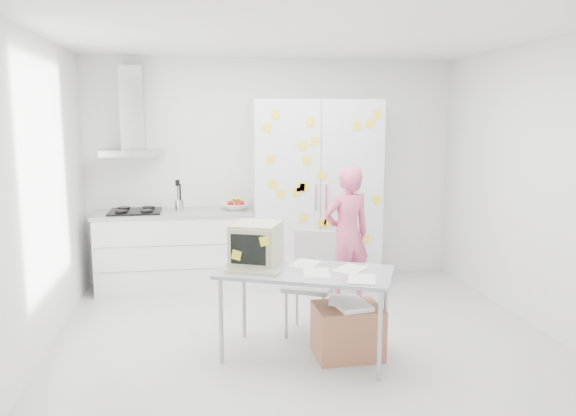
{
  "coord_description": "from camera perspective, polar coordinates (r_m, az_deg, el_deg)",
  "views": [
    {
      "loc": [
        -0.93,
        -4.85,
        2.0
      ],
      "look_at": [
        -0.02,
        0.79,
        1.07
      ],
      "focal_mm": 35.0,
      "sensor_mm": 36.0,
      "label": 1
    }
  ],
  "objects": [
    {
      "name": "desk",
      "position": [
        4.73,
        -1.46,
        -4.93
      ],
      "size": [
        1.56,
        1.2,
        1.11
      ],
      "rotation": [
        0.0,
        0.0,
        -0.41
      ],
      "color": "gray",
      "rests_on": "ground"
    },
    {
      "name": "chair",
      "position": [
        5.28,
        2.42,
        -6.9
      ],
      "size": [
        0.57,
        0.57,
        0.94
      ],
      "rotation": [
        0.0,
        0.0,
        -0.46
      ],
      "color": "#A6A6A4",
      "rests_on": "ground"
    },
    {
      "name": "floor",
      "position": [
        5.33,
        1.59,
        -12.92
      ],
      "size": [
        4.5,
        4.0,
        0.02
      ],
      "primitive_type": "cube",
      "color": "silver",
      "rests_on": "ground"
    },
    {
      "name": "ceiling",
      "position": [
        4.99,
        1.73,
        17.28
      ],
      "size": [
        4.5,
        4.0,
        0.02
      ],
      "primitive_type": "cube",
      "color": "white",
      "rests_on": "walls"
    },
    {
      "name": "walls",
      "position": [
        5.69,
        0.3,
        2.65
      ],
      "size": [
        4.52,
        4.01,
        2.7
      ],
      "color": "white",
      "rests_on": "ground"
    },
    {
      "name": "range_hood",
      "position": [
        6.73,
        -15.5,
        8.52
      ],
      "size": [
        0.7,
        0.48,
        1.01
      ],
      "color": "silver",
      "rests_on": "walls"
    },
    {
      "name": "counter_run",
      "position": [
        6.73,
        -11.25,
        -4.09
      ],
      "size": [
        1.84,
        0.63,
        1.28
      ],
      "color": "white",
      "rests_on": "ground"
    },
    {
      "name": "tall_cabinet",
      "position": [
        6.73,
        2.73,
        1.52
      ],
      "size": [
        1.5,
        0.68,
        2.2
      ],
      "color": "silver",
      "rests_on": "ground"
    },
    {
      "name": "person",
      "position": [
        6.08,
        5.99,
        -2.74
      ],
      "size": [
        0.61,
        0.48,
        1.49
      ],
      "primitive_type": "imported",
      "rotation": [
        0.0,
        0.0,
        3.38
      ],
      "color": "#D7537C",
      "rests_on": "ground"
    },
    {
      "name": "cardboard_box",
      "position": [
        4.86,
        6.08,
        -12.21
      ],
      "size": [
        0.56,
        0.46,
        0.48
      ],
      "rotation": [
        0.0,
        0.0,
        0.02
      ],
      "color": "#A86948",
      "rests_on": "ground"
    }
  ]
}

